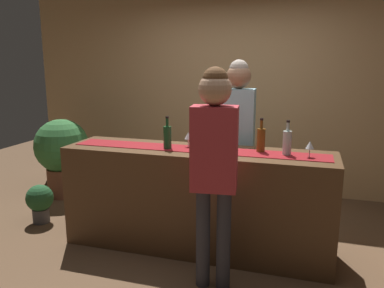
% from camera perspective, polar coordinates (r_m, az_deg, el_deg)
% --- Properties ---
extents(ground_plane, '(10.00, 10.00, 0.00)m').
position_cam_1_polar(ground_plane, '(3.83, 0.65, -15.00)').
color(ground_plane, brown).
extents(back_wall, '(6.00, 0.12, 2.90)m').
position_cam_1_polar(back_wall, '(5.27, 6.61, 8.82)').
color(back_wall, tan).
rests_on(back_wall, ground).
extents(bar_counter, '(2.48, 0.60, 0.96)m').
position_cam_1_polar(bar_counter, '(3.64, 0.67, -8.24)').
color(bar_counter, '#543821').
rests_on(bar_counter, ground).
extents(counter_runner_cloth, '(2.36, 0.28, 0.01)m').
position_cam_1_polar(counter_runner_cloth, '(3.50, 0.69, -0.80)').
color(counter_runner_cloth, maroon).
rests_on(counter_runner_cloth, bar_counter).
extents(wine_bottle_amber, '(0.07, 0.07, 0.30)m').
position_cam_1_polar(wine_bottle_amber, '(3.44, 10.20, 0.66)').
color(wine_bottle_amber, brown).
rests_on(wine_bottle_amber, bar_counter).
extents(wine_bottle_green, '(0.07, 0.07, 0.30)m').
position_cam_1_polar(wine_bottle_green, '(3.51, -3.67, 1.06)').
color(wine_bottle_green, '#194723').
rests_on(wine_bottle_green, bar_counter).
extents(wine_bottle_clear, '(0.07, 0.07, 0.30)m').
position_cam_1_polar(wine_bottle_clear, '(3.37, 13.94, 0.25)').
color(wine_bottle_clear, '#B2C6C1').
rests_on(wine_bottle_clear, bar_counter).
extents(wine_glass_near_customer, '(0.07, 0.07, 0.14)m').
position_cam_1_polar(wine_glass_near_customer, '(3.47, 4.72, 0.79)').
color(wine_glass_near_customer, silver).
rests_on(wine_glass_near_customer, bar_counter).
extents(wine_glass_mid_counter, '(0.07, 0.07, 0.14)m').
position_cam_1_polar(wine_glass_mid_counter, '(3.32, 17.09, -0.22)').
color(wine_glass_mid_counter, silver).
rests_on(wine_glass_mid_counter, bar_counter).
extents(wine_glass_far_end, '(0.07, 0.07, 0.14)m').
position_cam_1_polar(wine_glass_far_end, '(3.57, -0.56, 1.16)').
color(wine_glass_far_end, silver).
rests_on(wine_glass_far_end, bar_counter).
extents(bartender, '(0.35, 0.25, 1.77)m').
position_cam_1_polar(bartender, '(3.97, 6.77, 2.73)').
color(bartender, '#26262B').
rests_on(bartender, ground).
extents(customer_sipping, '(0.36, 0.24, 1.71)m').
position_cam_1_polar(customer_sipping, '(2.85, 3.32, -1.79)').
color(customer_sipping, '#33333D').
rests_on(customer_sipping, ground).
extents(potted_plant_tall, '(0.70, 0.70, 1.02)m').
position_cam_1_polar(potted_plant_tall, '(5.30, -18.71, -1.13)').
color(potted_plant_tall, brown).
rests_on(potted_plant_tall, ground).
extents(potted_plant_small, '(0.29, 0.29, 0.43)m').
position_cam_1_polar(potted_plant_small, '(4.58, -21.65, -7.86)').
color(potted_plant_small, '#4C4C51').
rests_on(potted_plant_small, ground).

